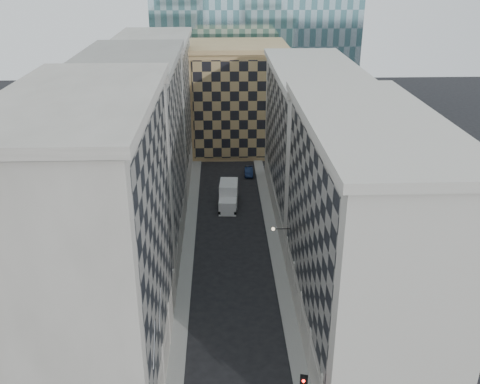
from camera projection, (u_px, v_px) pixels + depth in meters
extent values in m
cube|color=gray|center=(188.00, 253.00, 63.33)|extent=(1.50, 100.00, 0.15)
cube|color=gray|center=(276.00, 251.00, 63.70)|extent=(1.50, 100.00, 0.15)
cube|color=#A09A90|center=(95.00, 250.00, 41.15)|extent=(10.00, 22.00, 23.00)
cube|color=gray|center=(157.00, 231.00, 40.72)|extent=(0.25, 19.36, 18.00)
cube|color=#A09A90|center=(164.00, 350.00, 45.30)|extent=(0.45, 21.12, 3.20)
cube|color=#A09A90|center=(76.00, 98.00, 36.39)|extent=(10.80, 22.80, 0.70)
cylinder|color=#A09A90|center=(159.00, 368.00, 42.54)|extent=(0.90, 0.90, 4.40)
cylinder|color=#A09A90|center=(165.00, 324.00, 47.57)|extent=(0.90, 0.90, 4.40)
cylinder|color=#A09A90|center=(170.00, 289.00, 52.60)|extent=(0.90, 0.90, 4.40)
cube|color=gray|center=(135.00, 158.00, 61.48)|extent=(10.00, 22.00, 22.00)
cube|color=gray|center=(177.00, 145.00, 61.05)|extent=(0.25, 19.36, 17.00)
cube|color=gray|center=(181.00, 230.00, 65.43)|extent=(0.45, 21.12, 3.20)
cube|color=gray|center=(127.00, 58.00, 56.92)|extent=(10.80, 22.80, 0.70)
cylinder|color=gray|center=(174.00, 260.00, 57.63)|extent=(0.90, 0.90, 4.40)
cylinder|color=gray|center=(178.00, 236.00, 62.67)|extent=(0.90, 0.90, 4.40)
cylinder|color=gray|center=(181.00, 215.00, 67.70)|extent=(0.90, 0.90, 4.40)
cylinder|color=gray|center=(183.00, 198.00, 72.73)|extent=(0.90, 0.90, 4.40)
cube|color=#A09A90|center=(156.00, 112.00, 81.82)|extent=(10.00, 22.00, 21.00)
cube|color=gray|center=(187.00, 102.00, 81.39)|extent=(0.25, 19.36, 16.00)
cube|color=#A09A90|center=(189.00, 166.00, 85.56)|extent=(0.45, 21.12, 3.20)
cube|color=#A09A90|center=(151.00, 39.00, 77.46)|extent=(10.80, 22.80, 0.70)
cylinder|color=#A09A90|center=(185.00, 182.00, 77.77)|extent=(0.90, 0.90, 4.40)
cylinder|color=#A09A90|center=(187.00, 168.00, 82.80)|extent=(0.90, 0.90, 4.40)
cylinder|color=#A09A90|center=(189.00, 156.00, 87.83)|extent=(0.90, 0.90, 4.40)
cylinder|color=#A09A90|center=(191.00, 146.00, 92.86)|extent=(0.90, 0.90, 4.40)
cube|color=beige|center=(362.00, 237.00, 46.19)|extent=(10.00, 26.00, 20.00)
cube|color=gray|center=(307.00, 222.00, 45.42)|extent=(0.25, 22.88, 15.00)
cube|color=beige|center=(303.00, 318.00, 49.40)|extent=(0.45, 24.96, 3.20)
cube|color=beige|center=(375.00, 121.00, 42.03)|extent=(10.80, 26.80, 0.70)
cylinder|color=beige|center=(314.00, 350.00, 44.40)|extent=(0.90, 0.90, 4.40)
cylinder|color=beige|center=(305.00, 312.00, 49.16)|extent=(0.90, 0.90, 4.40)
cylinder|color=beige|center=(297.00, 281.00, 53.92)|extent=(0.90, 0.90, 4.40)
cylinder|color=beige|center=(291.00, 255.00, 58.68)|extent=(0.90, 0.90, 4.40)
cube|color=beige|center=(312.00, 143.00, 71.10)|extent=(10.00, 28.00, 19.00)
cube|color=gray|center=(276.00, 133.00, 70.32)|extent=(0.25, 24.64, 14.00)
cube|color=beige|center=(274.00, 198.00, 74.10)|extent=(0.45, 26.88, 3.20)
cube|color=beige|center=(316.00, 69.00, 67.14)|extent=(10.80, 28.80, 0.70)
cube|color=tan|center=(238.00, 100.00, 94.77)|extent=(16.00, 14.00, 18.00)
cube|color=tan|center=(239.00, 111.00, 88.28)|extent=(15.20, 0.25, 16.50)
cube|color=tan|center=(237.00, 46.00, 91.00)|extent=(16.80, 14.80, 0.80)
cube|color=#2E2823|center=(225.00, 58.00, 105.50)|extent=(6.00, 6.00, 28.00)
cylinder|color=gray|center=(154.00, 345.00, 36.33)|extent=(0.10, 2.33, 2.33)
cylinder|color=gray|center=(160.00, 309.00, 39.99)|extent=(0.10, 2.33, 2.33)
cylinder|color=black|center=(282.00, 229.00, 55.75)|extent=(1.80, 0.08, 0.08)
sphere|color=#FFE5B2|center=(273.00, 229.00, 55.71)|extent=(0.36, 0.36, 0.36)
cube|color=black|center=(304.00, 383.00, 38.44)|extent=(0.41, 0.37, 1.14)
cube|color=black|center=(304.00, 382.00, 38.61)|extent=(0.56, 0.18, 1.30)
sphere|color=#FF0C07|center=(304.00, 381.00, 38.14)|extent=(0.21, 0.21, 0.21)
cube|color=white|center=(228.00, 206.00, 73.16)|extent=(2.54, 2.74, 1.94)
cube|color=white|center=(229.00, 193.00, 75.44)|extent=(2.74, 4.04, 3.34)
cylinder|color=black|center=(220.00, 212.00, 72.59)|extent=(0.39, 0.99, 0.97)
cylinder|color=black|center=(235.00, 212.00, 72.53)|extent=(0.39, 0.99, 0.97)
cylinder|color=black|center=(222.00, 197.00, 77.13)|extent=(0.39, 0.99, 0.97)
cylinder|color=black|center=(237.00, 197.00, 77.07)|extent=(0.39, 0.99, 0.97)
imported|color=#101E3D|center=(249.00, 171.00, 85.95)|extent=(1.44, 3.86, 1.26)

